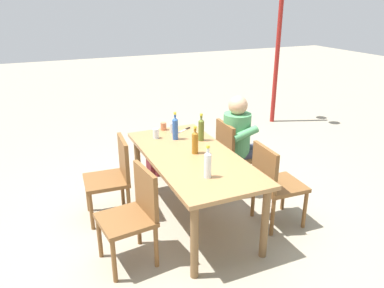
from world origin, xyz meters
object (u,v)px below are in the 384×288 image
at_px(table_knife, 185,130).
at_px(lamp_post, 281,11).
at_px(bottle_olive, 201,129).
at_px(person_in_white_shirt, 242,138).
at_px(bottle_blue, 175,128).
at_px(cup_steel, 173,128).
at_px(backpack_by_near_side, 157,157).
at_px(chair_far_left, 234,153).
at_px(cup_glass, 156,134).
at_px(cup_terracotta, 164,126).
at_px(chair_far_right, 274,181).
at_px(dining_table, 192,163).
at_px(chair_near_right, 134,212).
at_px(bottle_amber, 195,142).
at_px(bottle_clear, 208,164).
at_px(chair_near_left, 113,174).

relative_size(table_knife, lamp_post, 0.08).
bearing_deg(bottle_olive, person_in_white_shirt, 96.72).
xyz_separation_m(bottle_blue, table_knife, (-0.24, 0.21, -0.13)).
bearing_deg(cup_steel, bottle_olive, 28.15).
bearing_deg(backpack_by_near_side, chair_far_left, 38.86).
bearing_deg(cup_glass, cup_terracotta, 143.04).
bearing_deg(chair_far_right, dining_table, -119.27).
distance_m(chair_near_right, cup_steel, 1.39).
relative_size(chair_far_left, bottle_olive, 2.81).
bearing_deg(bottle_amber, cup_glass, -158.79).
distance_m(chair_near_right, bottle_blue, 1.22).
distance_m(bottle_clear, backpack_by_near_side, 1.89).
bearing_deg(chair_far_left, person_in_white_shirt, 88.67).
relative_size(dining_table, person_in_white_shirt, 1.54).
distance_m(chair_near_left, bottle_blue, 0.84).
bearing_deg(cup_steel, chair_far_left, 66.01).
relative_size(chair_near_right, person_in_white_shirt, 0.74).
distance_m(bottle_amber, backpack_by_near_side, 1.39).
bearing_deg(bottle_clear, chair_far_left, 139.12).
xyz_separation_m(bottle_olive, lamp_post, (-2.16, 2.52, 1.12)).
xyz_separation_m(chair_near_left, chair_near_right, (0.80, -0.00, 0.00)).
bearing_deg(person_in_white_shirt, bottle_clear, -44.64).
bearing_deg(chair_near_right, cup_terracotta, 149.73).
distance_m(chair_near_right, bottle_amber, 0.96).
xyz_separation_m(bottle_clear, bottle_olive, (-0.85, 0.33, 0.00)).
bearing_deg(chair_far_left, backpack_by_near_side, -141.14).
height_order(bottle_blue, backpack_by_near_side, bottle_blue).
distance_m(chair_far_right, person_in_white_shirt, 0.84).
bearing_deg(bottle_clear, dining_table, 171.69).
bearing_deg(backpack_by_near_side, bottle_olive, 13.64).
relative_size(bottle_blue, bottle_olive, 1.01).
bearing_deg(chair_near_left, bottle_olive, 86.38).
distance_m(chair_far_left, bottle_amber, 0.86).
bearing_deg(cup_terracotta, bottle_amber, 3.25).
distance_m(chair_far_right, bottle_olive, 0.96).
distance_m(chair_far_right, bottle_amber, 0.89).
bearing_deg(cup_glass, bottle_clear, 5.12).
bearing_deg(cup_glass, lamp_post, 122.71).
distance_m(person_in_white_shirt, bottle_amber, 0.89).
height_order(dining_table, cup_terracotta, cup_terracotta).
relative_size(chair_far_left, cup_terracotta, 9.66).
distance_m(chair_near_left, chair_near_right, 0.80).
relative_size(chair_near_left, lamp_post, 0.31).
bearing_deg(dining_table, lamp_post, 132.03).
relative_size(chair_far_left, person_in_white_shirt, 0.74).
distance_m(bottle_clear, table_knife, 1.28).
relative_size(chair_far_right, bottle_clear, 2.88).
distance_m(chair_far_left, cup_terracotta, 0.89).
bearing_deg(bottle_amber, bottle_olive, 145.53).
bearing_deg(chair_far_left, chair_near_right, -60.72).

